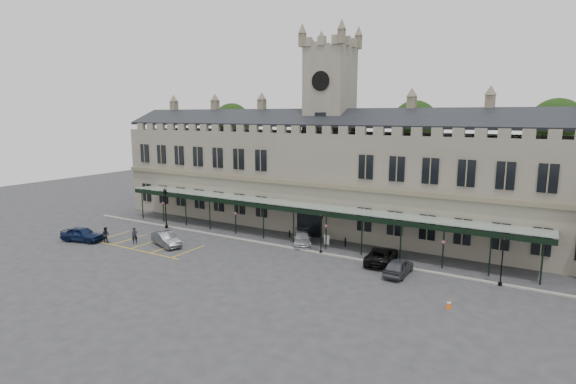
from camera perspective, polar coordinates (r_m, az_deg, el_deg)
The scene contains 23 objects.
ground at distance 44.41m, azimuth -4.00°, elevation -8.80°, with size 140.00×140.00×0.00m, color #2F2F32.
station_building at distance 56.41m, azimuth 5.15°, elevation 1.94°, with size 60.00×10.36×17.30m.
clock_tower at distance 55.98m, azimuth 5.29°, elevation 8.71°, with size 5.60×5.60×24.80m.
canopy at distance 49.81m, azimuth 0.86°, elevation -3.83°, with size 50.00×4.10×4.30m.
kerb at distance 48.79m, azimuth -0.30°, elevation -6.98°, with size 60.00×0.40×0.12m, color gray.
parking_markings at distance 52.35m, azimuth -17.76°, elevation -6.35°, with size 16.00×6.00×0.01m, color gold, non-canonical shape.
tree_behind_left at distance 75.29m, azimuth -7.11°, elevation 8.72°, with size 6.00×6.00×16.00m.
tree_behind_mid at distance 61.68m, azimuth 15.76°, elevation 8.21°, with size 6.00×6.00×16.00m.
tree_behind_right at distance 59.55m, azimuth 30.90°, elevation 7.15°, with size 6.00×6.00×16.00m.
lamp_post_left at distance 58.30m, azimuth -15.30°, elevation -1.53°, with size 0.49×0.49×5.13m.
lamp_post_mid at distance 46.16m, azimuth 4.23°, elevation -4.81°, with size 0.40×0.40×4.25m.
lamp_post_right at distance 41.59m, azimuth 25.58°, elevation -7.38°, with size 0.41×0.41×4.30m.
traffic_cone at distance 36.23m, azimuth 19.75°, elevation -13.24°, with size 0.41×0.41×0.66m.
sign_board at distance 49.82m, azimuth 4.93°, elevation -6.09°, with size 0.64×0.05×1.09m.
bollard_left at distance 52.48m, azimuth 0.19°, elevation -5.35°, with size 0.15×0.15×0.85m, color black.
bollard_right at distance 49.36m, azimuth 7.29°, elevation -6.33°, with size 0.18×0.18×0.99m, color black.
car_left_a at distance 55.93m, azimuth -24.68°, elevation -4.89°, with size 1.95×4.85×1.65m, color #0C1937.
car_left_b at distance 50.90m, azimuth -15.22°, elevation -5.79°, with size 1.62×4.65×1.53m, color #3C3F44.
car_taxi at distance 49.71m, azimuth 1.82°, elevation -5.92°, with size 1.91×4.69×1.36m, color #A3A6AB.
car_van at distance 44.57m, azimuth 11.80°, elevation -7.88°, with size 2.53×5.49×1.52m, color black.
car_right_a at distance 41.74m, azimuth 13.84°, elevation -9.21°, with size 1.78×4.42×1.51m, color #3C3F44.
person_a at distance 52.79m, azimuth -18.89°, elevation -5.26°, with size 0.66×0.43×1.81m, color black.
person_b at distance 54.36m, azimuth -22.15°, elevation -5.05°, with size 0.87×0.68×1.78m, color black.
Camera 1 is at (24.07, -34.53, 14.15)m, focal length 28.00 mm.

